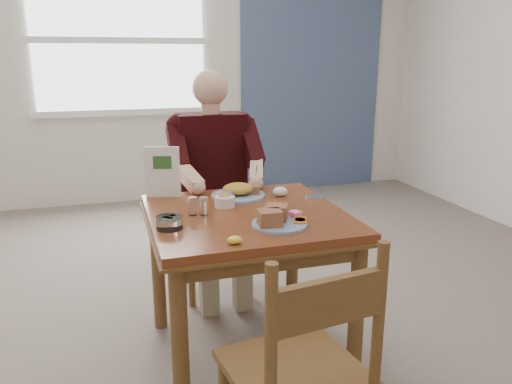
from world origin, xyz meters
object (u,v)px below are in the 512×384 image
object	(u,v)px
chair_far	(212,217)
near_plate	(277,219)
table	(247,235)
chair_near	(302,375)
diner	(214,168)
far_plate	(239,192)

from	to	relation	value
chair_far	near_plate	xyz separation A→B (m)	(0.07, -1.02, 0.30)
table	chair_far	world-z (taller)	chair_far
chair_near	diner	world-z (taller)	diner
table	chair_near	xyz separation A→B (m)	(-0.07, -0.88, -0.16)
chair_far	chair_near	size ratio (longest dim) A/B	1.00
chair_far	far_plate	xyz separation A→B (m)	(0.04, -0.54, 0.30)
diner	near_plate	world-z (taller)	diner
table	far_plate	world-z (taller)	far_plate
table	diner	bearing A→B (deg)	90.00
near_plate	diner	bearing A→B (deg)	94.59
chair_near	near_plate	distance (m)	0.74
chair_near	diner	distance (m)	1.62
near_plate	far_plate	distance (m)	0.48
table	near_plate	distance (m)	0.27
near_plate	far_plate	world-z (taller)	near_plate
chair_far	chair_near	world-z (taller)	same
diner	near_plate	distance (m)	0.93
chair_far	near_plate	size ratio (longest dim) A/B	3.30
chair_near	far_plate	size ratio (longest dim) A/B	2.72
table	far_plate	distance (m)	0.30
near_plate	table	bearing A→B (deg)	108.74
chair_far	far_plate	bearing A→B (deg)	-86.24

